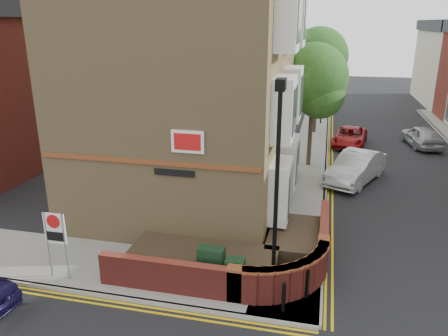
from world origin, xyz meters
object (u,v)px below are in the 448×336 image
(lamppost, at_px, (276,192))
(utility_cabinet_large, at_px, (211,266))
(silver_car_near, at_px, (356,167))
(zone_sign, at_px, (55,234))

(lamppost, xyz_separation_m, utility_cabinet_large, (-1.90, 0.10, -2.62))
(lamppost, height_order, silver_car_near, lamppost)
(lamppost, bearing_deg, silver_car_near, 75.23)
(lamppost, xyz_separation_m, silver_car_near, (2.85, 10.82, -2.58))
(utility_cabinet_large, distance_m, silver_car_near, 11.72)
(utility_cabinet_large, bearing_deg, lamppost, -3.01)
(lamppost, distance_m, silver_car_near, 11.48)
(zone_sign, bearing_deg, lamppost, 6.07)
(silver_car_near, bearing_deg, utility_cabinet_large, -89.96)
(zone_sign, relative_size, silver_car_near, 0.47)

